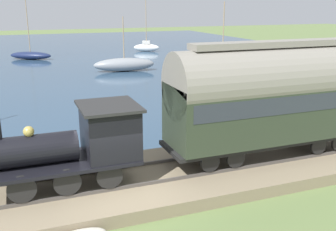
{
  "coord_description": "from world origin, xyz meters",
  "views": [
    {
      "loc": [
        -12.0,
        2.8,
        6.67
      ],
      "look_at": [
        5.44,
        -3.89,
        1.36
      ],
      "focal_mm": 42.0,
      "sensor_mm": 36.0,
      "label": 1
    }
  ],
  "objects_px": {
    "sailboat_navy": "(31,55)",
    "sailboat_gray": "(124,65)",
    "sailboat_brown": "(222,71)",
    "rowboat_far_out": "(95,104)",
    "rowboat_near_shore": "(260,112)",
    "steam_locomotive": "(79,142)",
    "sailboat_white": "(146,47)",
    "passenger_coach": "(270,94)"
  },
  "relations": [
    {
      "from": "sailboat_navy",
      "to": "sailboat_gray",
      "type": "bearing_deg",
      "value": -115.24
    },
    {
      "from": "sailboat_brown",
      "to": "sailboat_navy",
      "type": "relative_size",
      "value": 0.89
    },
    {
      "from": "sailboat_gray",
      "to": "rowboat_far_out",
      "type": "relative_size",
      "value": 2.4
    },
    {
      "from": "rowboat_far_out",
      "to": "rowboat_near_shore",
      "type": "distance_m",
      "value": 10.8
    },
    {
      "from": "steam_locomotive",
      "to": "sailboat_white",
      "type": "height_order",
      "value": "sailboat_white"
    },
    {
      "from": "steam_locomotive",
      "to": "rowboat_far_out",
      "type": "height_order",
      "value": "steam_locomotive"
    },
    {
      "from": "sailboat_white",
      "to": "sailboat_navy",
      "type": "xyz_separation_m",
      "value": [
        -2.93,
        16.14,
        -0.13
      ]
    },
    {
      "from": "sailboat_gray",
      "to": "sailboat_brown",
      "type": "distance_m",
      "value": 10.49
    },
    {
      "from": "sailboat_white",
      "to": "rowboat_far_out",
      "type": "bearing_deg",
      "value": -178.99
    },
    {
      "from": "rowboat_near_shore",
      "to": "steam_locomotive",
      "type": "bearing_deg",
      "value": 67.68
    },
    {
      "from": "sailboat_brown",
      "to": "sailboat_navy",
      "type": "bearing_deg",
      "value": 27.04
    },
    {
      "from": "sailboat_navy",
      "to": "sailboat_brown",
      "type": "bearing_deg",
      "value": -111.56
    },
    {
      "from": "sailboat_brown",
      "to": "rowboat_near_shore",
      "type": "bearing_deg",
      "value": 152.88
    },
    {
      "from": "rowboat_near_shore",
      "to": "sailboat_navy",
      "type": "bearing_deg",
      "value": -31.15
    },
    {
      "from": "sailboat_brown",
      "to": "rowboat_near_shore",
      "type": "height_order",
      "value": "sailboat_brown"
    },
    {
      "from": "sailboat_white",
      "to": "rowboat_near_shore",
      "type": "bearing_deg",
      "value": -161.29
    },
    {
      "from": "rowboat_far_out",
      "to": "sailboat_white",
      "type": "bearing_deg",
      "value": 32.95
    },
    {
      "from": "sailboat_navy",
      "to": "sailboat_white",
      "type": "bearing_deg",
      "value": -48.42
    },
    {
      "from": "sailboat_brown",
      "to": "rowboat_far_out",
      "type": "relative_size",
      "value": 2.59
    },
    {
      "from": "steam_locomotive",
      "to": "sailboat_white",
      "type": "xyz_separation_m",
      "value": [
        41.91,
        -16.01,
        -1.45
      ]
    },
    {
      "from": "steam_locomotive",
      "to": "passenger_coach",
      "type": "height_order",
      "value": "passenger_coach"
    },
    {
      "from": "steam_locomotive",
      "to": "sailboat_white",
      "type": "relative_size",
      "value": 0.79
    },
    {
      "from": "sailboat_navy",
      "to": "rowboat_near_shore",
      "type": "xyz_separation_m",
      "value": [
        -32.12,
        -12.2,
        -0.34
      ]
    },
    {
      "from": "steam_locomotive",
      "to": "sailboat_brown",
      "type": "xyz_separation_m",
      "value": [
        18.27,
        -15.56,
        -1.28
      ]
    },
    {
      "from": "passenger_coach",
      "to": "sailboat_white",
      "type": "height_order",
      "value": "sailboat_white"
    },
    {
      "from": "passenger_coach",
      "to": "rowboat_far_out",
      "type": "distance_m",
      "value": 13.68
    },
    {
      "from": "rowboat_far_out",
      "to": "sailboat_brown",
      "type": "bearing_deg",
      "value": -8.36
    },
    {
      "from": "steam_locomotive",
      "to": "sailboat_navy",
      "type": "distance_m",
      "value": 39.02
    },
    {
      "from": "rowboat_near_shore",
      "to": "sailboat_brown",
      "type": "bearing_deg",
      "value": -68.97
    },
    {
      "from": "sailboat_navy",
      "to": "rowboat_near_shore",
      "type": "bearing_deg",
      "value": -127.9
    },
    {
      "from": "sailboat_navy",
      "to": "passenger_coach",
      "type": "bearing_deg",
      "value": -137.29
    },
    {
      "from": "passenger_coach",
      "to": "rowboat_near_shore",
      "type": "xyz_separation_m",
      "value": [
        6.87,
        -4.33,
        -2.96
      ]
    },
    {
      "from": "sailboat_white",
      "to": "sailboat_brown",
      "type": "height_order",
      "value": "sailboat_white"
    },
    {
      "from": "sailboat_navy",
      "to": "rowboat_near_shore",
      "type": "distance_m",
      "value": 34.36
    },
    {
      "from": "sailboat_white",
      "to": "sailboat_navy",
      "type": "relative_size",
      "value": 0.94
    },
    {
      "from": "sailboat_white",
      "to": "sailboat_gray",
      "type": "xyz_separation_m",
      "value": [
        -15.93,
        7.54,
        0.05
      ]
    },
    {
      "from": "sailboat_brown",
      "to": "rowboat_near_shore",
      "type": "relative_size",
      "value": 2.48
    },
    {
      "from": "passenger_coach",
      "to": "sailboat_gray",
      "type": "xyz_separation_m",
      "value": [
        25.99,
        -0.72,
        -2.43
      ]
    },
    {
      "from": "steam_locomotive",
      "to": "rowboat_far_out",
      "type": "distance_m",
      "value": 12.89
    },
    {
      "from": "steam_locomotive",
      "to": "sailboat_brown",
      "type": "distance_m",
      "value": 24.03
    },
    {
      "from": "passenger_coach",
      "to": "sailboat_brown",
      "type": "xyz_separation_m",
      "value": [
        18.27,
        -7.82,
        -2.32
      ]
    },
    {
      "from": "steam_locomotive",
      "to": "rowboat_near_shore",
      "type": "distance_m",
      "value": 14.02
    }
  ]
}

